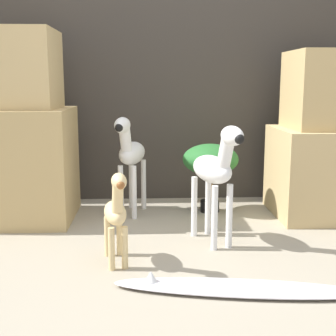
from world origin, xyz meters
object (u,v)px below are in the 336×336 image
Objects in this scene: zebra_left at (130,153)px; giraffe_figurine at (116,212)px; surfboard at (238,288)px; potted_palm_front at (210,162)px; zebra_right at (215,169)px.

zebra_left reaches higher than giraffe_figurine.
giraffe_figurine is at bearing 148.46° from surfboard.
giraffe_figurine is at bearing -122.10° from potted_palm_front.
surfboard is (0.02, -0.66, -0.43)m from zebra_right.
giraffe_figurine is (-0.56, -0.30, -0.16)m from zebra_right.
zebra_right is 0.83m from zebra_left.
zebra_left is 0.96m from giraffe_figurine.
surfboard is (0.53, -1.30, -0.43)m from zebra_left.
zebra_left is 1.43× the size of potted_palm_front.
zebra_left is at bearing -174.30° from potted_palm_front.
zebra_right is at bearing -51.26° from zebra_left.
zebra_right is 1.00× the size of zebra_left.
zebra_left is at bearing 128.74° from zebra_right.
zebra_right and zebra_left have the same top height.
potted_palm_front is (0.58, 0.06, -0.08)m from zebra_left.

